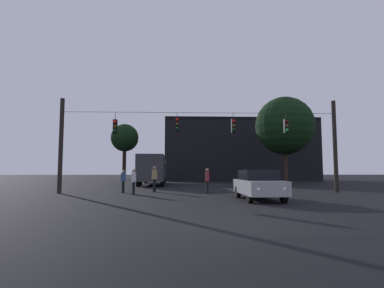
{
  "coord_description": "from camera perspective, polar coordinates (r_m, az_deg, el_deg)",
  "views": [
    {
      "loc": [
        -1.37,
        -8.56,
        1.47
      ],
      "look_at": [
        -0.4,
        16.37,
        3.66
      ],
      "focal_mm": 28.72,
      "sensor_mm": 36.0,
      "label": 1
    }
  ],
  "objects": [
    {
      "name": "ground_plane",
      "position": [
        33.13,
        0.13,
        -7.55
      ],
      "size": [
        168.0,
        168.0,
        0.0
      ],
      "primitive_type": "plane",
      "color": "black",
      "rests_on": "ground"
    },
    {
      "name": "overhead_signal_span",
      "position": [
        20.76,
        1.73,
        0.83
      ],
      "size": [
        18.86,
        0.44,
        6.33
      ],
      "color": "black",
      "rests_on": "ground"
    },
    {
      "name": "city_bus",
      "position": [
        33.12,
        -7.23,
        -4.28
      ],
      "size": [
        2.79,
        11.06,
        3.0
      ],
      "color": "#2D2D33",
      "rests_on": "ground"
    },
    {
      "name": "car_near_right",
      "position": [
        16.1,
        12.24,
        -7.3
      ],
      "size": [
        1.83,
        4.35,
        1.52
      ],
      "color": "#99999E",
      "rests_on": "ground"
    },
    {
      "name": "pedestrian_crossing_left",
      "position": [
        21.66,
        -6.99,
        -6.15
      ],
      "size": [
        0.36,
        0.42,
        1.79
      ],
      "color": "black",
      "rests_on": "ground"
    },
    {
      "name": "pedestrian_crossing_center",
      "position": [
        19.35,
        -10.77,
        -6.64
      ],
      "size": [
        0.24,
        0.36,
        1.59
      ],
      "color": "black",
      "rests_on": "ground"
    },
    {
      "name": "pedestrian_crossing_right",
      "position": [
        19.95,
        2.85,
        -6.58
      ],
      "size": [
        0.26,
        0.37,
        1.63
      ],
      "color": "black",
      "rests_on": "ground"
    },
    {
      "name": "pedestrian_near_bus",
      "position": [
        21.27,
        -12.65,
        -6.55
      ],
      "size": [
        0.27,
        0.38,
        1.53
      ],
      "color": "black",
      "rests_on": "ground"
    },
    {
      "name": "corner_building",
      "position": [
        48.49,
        8.46,
        -1.31
      ],
      "size": [
        22.24,
        10.08,
        9.1
      ],
      "color": "black",
      "rests_on": "ground"
    },
    {
      "name": "tree_left_silhouette",
      "position": [
        48.6,
        -12.39,
        1.05
      ],
      "size": [
        4.26,
        4.26,
        8.7
      ],
      "color": "black",
      "rests_on": "ground"
    },
    {
      "name": "tree_behind_building",
      "position": [
        35.18,
        16.82,
        3.24
      ],
      "size": [
        6.36,
        6.36,
        9.57
      ],
      "color": "#2D2116",
      "rests_on": "ground"
    }
  ]
}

